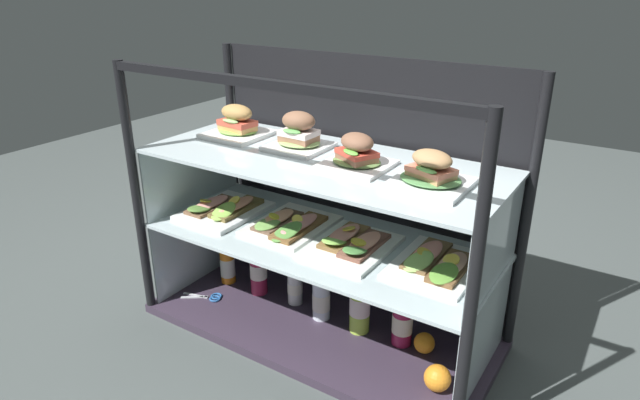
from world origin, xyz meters
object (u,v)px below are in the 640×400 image
object	(u,v)px
plated_roll_sandwich_center	(237,125)
open_sandwich_tray_near_right_corner	(437,264)
open_sandwich_tray_mid_left	(289,225)
open_sandwich_tray_far_right	(352,244)
juice_bottle_front_left_end	(360,304)
kitchen_scissors	(211,297)
juice_bottle_back_left	(258,270)
plated_roll_sandwich_far_left	(299,135)
orange_fruit_beside_bottles	(424,343)
plated_roll_sandwich_right_of_center	(431,174)
juice_bottle_front_fourth	(295,285)
juice_bottle_tucked_behind	(403,320)
orange_fruit_near_left_post	(437,378)
plated_roll_sandwich_near_left_corner	(357,154)
juice_bottle_back_right	(321,295)
open_sandwich_tray_right_of_center	(224,209)
juice_bottle_front_middle	(227,261)

from	to	relation	value
plated_roll_sandwich_center	open_sandwich_tray_near_right_corner	world-z (taller)	plated_roll_sandwich_center
open_sandwich_tray_mid_left	open_sandwich_tray_far_right	world-z (taller)	open_sandwich_tray_mid_left
juice_bottle_front_left_end	kitchen_scissors	bearing A→B (deg)	-167.13
plated_roll_sandwich_center	open_sandwich_tray_near_right_corner	size ratio (longest dim) A/B	0.67
open_sandwich_tray_mid_left	juice_bottle_back_left	world-z (taller)	open_sandwich_tray_mid_left
plated_roll_sandwich_far_left	open_sandwich_tray_mid_left	size ratio (longest dim) A/B	0.60
orange_fruit_beside_bottles	juice_bottle_back_left	bearing A→B (deg)	-179.36
plated_roll_sandwich_right_of_center	juice_bottle_front_fourth	bearing A→B (deg)	170.63
juice_bottle_front_fourth	open_sandwich_tray_far_right	bearing A→B (deg)	-12.29
juice_bottle_tucked_behind	orange_fruit_near_left_post	xyz separation A→B (m)	(0.19, -0.15, -0.05)
plated_roll_sandwich_center	orange_fruit_near_left_post	world-z (taller)	plated_roll_sandwich_center
plated_roll_sandwich_right_of_center	orange_fruit_near_left_post	xyz separation A→B (m)	(0.10, -0.07, -0.61)
juice_bottle_front_fourth	juice_bottle_front_left_end	world-z (taller)	juice_bottle_front_left_end
plated_roll_sandwich_right_of_center	kitchen_scissors	world-z (taller)	plated_roll_sandwich_right_of_center
plated_roll_sandwich_far_left	juice_bottle_front_left_end	xyz separation A→B (m)	(0.27, -0.03, -0.56)
plated_roll_sandwich_near_left_corner	juice_bottle_back_right	world-z (taller)	plated_roll_sandwich_near_left_corner
plated_roll_sandwich_near_left_corner	juice_bottle_back_right	distance (m)	0.57
plated_roll_sandwich_right_of_center	juice_bottle_back_left	world-z (taller)	plated_roll_sandwich_right_of_center
juice_bottle_back_left	orange_fruit_beside_bottles	size ratio (longest dim) A/B	3.44
plated_roll_sandwich_far_left	juice_bottle_back_right	bearing A→B (deg)	-17.65
open_sandwich_tray_right_of_center	juice_bottle_front_middle	size ratio (longest dim) A/B	1.26
plated_roll_sandwich_near_left_corner	juice_bottle_front_fourth	xyz separation A→B (m)	(-0.28, 0.05, -0.57)
open_sandwich_tray_near_right_corner	juice_bottle_front_middle	bearing A→B (deg)	179.37
open_sandwich_tray_near_right_corner	juice_bottle_front_left_end	distance (m)	0.36
plated_roll_sandwich_right_of_center	juice_bottle_tucked_behind	distance (m)	0.57
orange_fruit_near_left_post	open_sandwich_tray_right_of_center	bearing A→B (deg)	174.95
orange_fruit_near_left_post	kitchen_scissors	world-z (taller)	orange_fruit_near_left_post
juice_bottle_back_right	orange_fruit_beside_bottles	xyz separation A→B (m)	(0.39, 0.02, -0.06)
plated_roll_sandwich_far_left	plated_roll_sandwich_right_of_center	xyz separation A→B (m)	(0.51, -0.09, -0.01)
juice_bottle_front_middle	plated_roll_sandwich_right_of_center	bearing A→B (deg)	-4.44
open_sandwich_tray_mid_left	orange_fruit_beside_bottles	size ratio (longest dim) A/B	4.59
juice_bottle_front_middle	kitchen_scissors	size ratio (longest dim) A/B	1.54
open_sandwich_tray_far_right	kitchen_scissors	distance (m)	0.67
juice_bottle_front_middle	juice_bottle_front_fourth	world-z (taller)	juice_bottle_front_middle
plated_roll_sandwich_right_of_center	orange_fruit_beside_bottles	bearing A→B (deg)	92.64
open_sandwich_tray_mid_left	orange_fruit_beside_bottles	bearing A→B (deg)	4.61
juice_bottle_back_right	orange_fruit_near_left_post	bearing A→B (deg)	-14.14
open_sandwich_tray_near_right_corner	juice_bottle_back_left	world-z (taller)	open_sandwich_tray_near_right_corner
open_sandwich_tray_far_right	juice_bottle_front_left_end	distance (m)	0.25
kitchen_scissors	orange_fruit_beside_bottles	bearing A→B (deg)	9.92
juice_bottle_front_middle	plated_roll_sandwich_center	bearing A→B (deg)	26.39
juice_bottle_back_right	kitchen_scissors	world-z (taller)	juice_bottle_back_right
juice_bottle_back_right	juice_bottle_tucked_behind	bearing A→B (deg)	4.30
plated_roll_sandwich_right_of_center	orange_fruit_near_left_post	bearing A→B (deg)	-33.99
plated_roll_sandwich_near_left_corner	orange_fruit_beside_bottles	bearing A→B (deg)	9.16
open_sandwich_tray_mid_left	juice_bottle_tucked_behind	distance (m)	0.50
plated_roll_sandwich_right_of_center	orange_fruit_beside_bottles	xyz separation A→B (m)	(-0.00, 0.08, -0.61)
plated_roll_sandwich_near_left_corner	open_sandwich_tray_far_right	size ratio (longest dim) A/B	0.64
open_sandwich_tray_right_of_center	juice_bottle_tucked_behind	distance (m)	0.76
plated_roll_sandwich_near_left_corner	kitchen_scissors	xyz separation A→B (m)	(-0.57, -0.10, -0.65)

